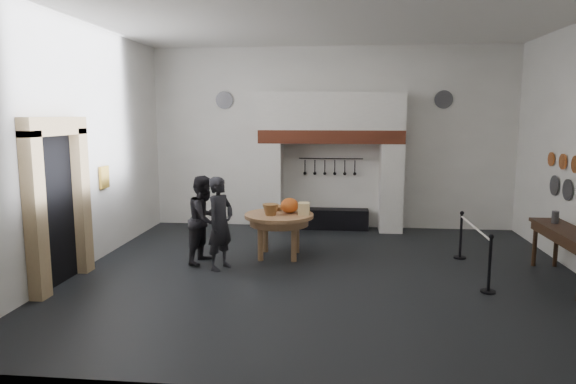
# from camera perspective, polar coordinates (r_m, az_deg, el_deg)

# --- Properties ---
(floor) EXTENTS (9.00, 8.00, 0.02)m
(floor) POSITION_cam_1_polar(r_m,az_deg,el_deg) (9.37, 4.19, -9.04)
(floor) COLOR black
(floor) RESTS_ON ground
(ceiling) EXTENTS (9.00, 8.00, 0.02)m
(ceiling) POSITION_cam_1_polar(r_m,az_deg,el_deg) (9.09, 4.51, 19.12)
(ceiling) COLOR silver
(ceiling) RESTS_ON wall_back
(wall_back) EXTENTS (9.00, 0.02, 4.50)m
(wall_back) POSITION_cam_1_polar(r_m,az_deg,el_deg) (12.95, 4.83, 5.96)
(wall_back) COLOR white
(wall_back) RESTS_ON floor
(wall_front) EXTENTS (9.00, 0.02, 4.50)m
(wall_front) POSITION_cam_1_polar(r_m,az_deg,el_deg) (4.97, 3.10, 1.84)
(wall_front) COLOR white
(wall_front) RESTS_ON floor
(wall_left) EXTENTS (0.02, 8.00, 4.50)m
(wall_left) POSITION_cam_1_polar(r_m,az_deg,el_deg) (10.13, -22.12, 4.65)
(wall_left) COLOR white
(wall_left) RESTS_ON floor
(chimney_pier_left) EXTENTS (0.55, 0.70, 2.15)m
(chimney_pier_left) POSITION_cam_1_polar(r_m,az_deg,el_deg) (12.82, -1.88, 0.69)
(chimney_pier_left) COLOR silver
(chimney_pier_left) RESTS_ON floor
(chimney_pier_right) EXTENTS (0.55, 0.70, 2.15)m
(chimney_pier_right) POSITION_cam_1_polar(r_m,az_deg,el_deg) (12.77, 11.36, 0.49)
(chimney_pier_right) COLOR silver
(chimney_pier_right) RESTS_ON floor
(hearth_brick_band) EXTENTS (3.50, 0.72, 0.32)m
(hearth_brick_band) POSITION_cam_1_polar(r_m,az_deg,el_deg) (12.60, 4.80, 6.16)
(hearth_brick_band) COLOR #9E442B
(hearth_brick_band) RESTS_ON chimney_pier_left
(chimney_hood) EXTENTS (3.50, 0.70, 0.90)m
(chimney_hood) POSITION_cam_1_polar(r_m,az_deg,el_deg) (12.59, 4.83, 8.94)
(chimney_hood) COLOR silver
(chimney_hood) RESTS_ON hearth_brick_band
(iron_range) EXTENTS (1.90, 0.45, 0.50)m
(iron_range) POSITION_cam_1_polar(r_m,az_deg,el_deg) (12.92, 4.69, -2.99)
(iron_range) COLOR black
(iron_range) RESTS_ON floor
(utensil_rail) EXTENTS (1.60, 0.02, 0.02)m
(utensil_rail) POSITION_cam_1_polar(r_m,az_deg,el_deg) (12.90, 4.79, 3.73)
(utensil_rail) COLOR black
(utensil_rail) RESTS_ON wall_back
(door_recess) EXTENTS (0.04, 1.10, 2.50)m
(door_recess) POSITION_cam_1_polar(r_m,az_deg,el_deg) (9.36, -24.46, -1.94)
(door_recess) COLOR black
(door_recess) RESTS_ON floor
(door_jamb_near) EXTENTS (0.22, 0.30, 2.60)m
(door_jamb_near) POSITION_cam_1_polar(r_m,az_deg,el_deg) (8.72, -26.27, -2.45)
(door_jamb_near) COLOR tan
(door_jamb_near) RESTS_ON floor
(door_jamb_far) EXTENTS (0.22, 0.30, 2.60)m
(door_jamb_far) POSITION_cam_1_polar(r_m,az_deg,el_deg) (9.91, -22.00, -0.96)
(door_jamb_far) COLOR tan
(door_jamb_far) RESTS_ON floor
(door_lintel) EXTENTS (0.22, 1.70, 0.30)m
(door_lintel) POSITION_cam_1_polar(r_m,az_deg,el_deg) (9.18, -24.51, 6.67)
(door_lintel) COLOR tan
(door_lintel) RESTS_ON door_jamb_near
(wall_plaque) EXTENTS (0.05, 0.34, 0.44)m
(wall_plaque) POSITION_cam_1_polar(r_m,az_deg,el_deg) (10.87, -19.73, 1.56)
(wall_plaque) COLOR gold
(wall_plaque) RESTS_ON wall_left
(work_table) EXTENTS (1.48, 1.48, 0.07)m
(work_table) POSITION_cam_1_polar(r_m,az_deg,el_deg) (10.25, -1.00, -2.64)
(work_table) COLOR #A6764E
(work_table) RESTS_ON floor
(pumpkin) EXTENTS (0.36, 0.36, 0.31)m
(pumpkin) POSITION_cam_1_polar(r_m,az_deg,el_deg) (10.29, 0.17, -1.51)
(pumpkin) COLOR #CC471C
(pumpkin) RESTS_ON work_table
(cheese_block_big) EXTENTS (0.22, 0.22, 0.24)m
(cheese_block_big) POSITION_cam_1_polar(r_m,az_deg,el_deg) (10.13, 1.78, -1.89)
(cheese_block_big) COLOR #EDD08E
(cheese_block_big) RESTS_ON work_table
(cheese_block_small) EXTENTS (0.18, 0.18, 0.20)m
(cheese_block_small) POSITION_cam_1_polar(r_m,az_deg,el_deg) (10.43, 1.78, -1.69)
(cheese_block_small) COLOR #EBCB8D
(cheese_block_small) RESTS_ON work_table
(wicker_basket) EXTENTS (0.34, 0.34, 0.22)m
(wicker_basket) POSITION_cam_1_polar(r_m,az_deg,el_deg) (10.10, -1.95, -1.98)
(wicker_basket) COLOR #925935
(wicker_basket) RESTS_ON work_table
(bread_loaf) EXTENTS (0.31, 0.18, 0.13)m
(bread_loaf) POSITION_cam_1_polar(r_m,az_deg,el_deg) (10.59, -1.31, -1.73)
(bread_loaf) COLOR #A9673C
(bread_loaf) RESTS_ON work_table
(visitor_near) EXTENTS (0.64, 0.74, 1.72)m
(visitor_near) POSITION_cam_1_polar(r_m,az_deg,el_deg) (9.52, -7.53, -3.46)
(visitor_near) COLOR black
(visitor_near) RESTS_ON floor
(visitor_far) EXTENTS (0.83, 0.96, 1.69)m
(visitor_far) POSITION_cam_1_polar(r_m,az_deg,el_deg) (10.00, -9.24, -3.01)
(visitor_far) COLOR black
(visitor_far) RESTS_ON floor
(side_table) EXTENTS (0.55, 2.20, 0.06)m
(side_table) POSITION_cam_1_polar(r_m,az_deg,el_deg) (9.89, 28.77, -3.94)
(side_table) COLOR #331F12
(side_table) RESTS_ON floor
(pewter_jug) EXTENTS (0.12, 0.12, 0.22)m
(pewter_jug) POSITION_cam_1_polar(r_m,az_deg,el_deg) (10.41, 27.56, -2.49)
(pewter_jug) COLOR #4F4E53
(pewter_jug) RESTS_ON side_table
(copper_pan_b) EXTENTS (0.03, 0.32, 0.32)m
(copper_pan_b) POSITION_cam_1_polar(r_m,az_deg,el_deg) (10.60, 29.34, 2.70)
(copper_pan_b) COLOR #C6662D
(copper_pan_b) RESTS_ON wall_right
(copper_pan_c) EXTENTS (0.03, 0.30, 0.30)m
(copper_pan_c) POSITION_cam_1_polar(r_m,az_deg,el_deg) (11.11, 28.22, 3.00)
(copper_pan_c) COLOR #C6662D
(copper_pan_c) RESTS_ON wall_right
(copper_pan_d) EXTENTS (0.03, 0.28, 0.28)m
(copper_pan_d) POSITION_cam_1_polar(r_m,az_deg,el_deg) (11.61, 27.20, 3.27)
(copper_pan_d) COLOR #C6662D
(copper_pan_d) RESTS_ON wall_right
(pewter_plate_mid) EXTENTS (0.03, 0.40, 0.40)m
(pewter_plate_mid) POSITION_cam_1_polar(r_m,az_deg,el_deg) (10.88, 28.63, 0.22)
(pewter_plate_mid) COLOR #4C4C51
(pewter_plate_mid) RESTS_ON wall_right
(pewter_plate_right) EXTENTS (0.03, 0.40, 0.40)m
(pewter_plate_right) POSITION_cam_1_polar(r_m,az_deg,el_deg) (11.43, 27.48, 0.65)
(pewter_plate_right) COLOR #4C4C51
(pewter_plate_right) RESTS_ON wall_right
(pewter_plate_back_left) EXTENTS (0.44, 0.03, 0.44)m
(pewter_plate_back_left) POSITION_cam_1_polar(r_m,az_deg,el_deg) (13.23, -7.09, 10.10)
(pewter_plate_back_left) COLOR #4C4C51
(pewter_plate_back_left) RESTS_ON wall_back
(pewter_plate_back_right) EXTENTS (0.44, 0.03, 0.44)m
(pewter_plate_back_right) POSITION_cam_1_polar(r_m,az_deg,el_deg) (13.13, 16.92, 9.81)
(pewter_plate_back_right) COLOR #4C4C51
(pewter_plate_back_right) RESTS_ON wall_back
(barrier_post_near) EXTENTS (0.05, 0.05, 0.90)m
(barrier_post_near) POSITION_cam_1_polar(r_m,az_deg,el_deg) (8.88, 21.49, -7.60)
(barrier_post_near) COLOR black
(barrier_post_near) RESTS_ON floor
(barrier_post_far) EXTENTS (0.05, 0.05, 0.90)m
(barrier_post_far) POSITION_cam_1_polar(r_m,az_deg,el_deg) (10.76, 18.65, -4.68)
(barrier_post_far) COLOR black
(barrier_post_far) RESTS_ON floor
(barrier_rope) EXTENTS (0.04, 2.00, 0.04)m
(barrier_rope) POSITION_cam_1_polar(r_m,az_deg,el_deg) (9.72, 20.05, -3.72)
(barrier_rope) COLOR white
(barrier_rope) RESTS_ON barrier_post_near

